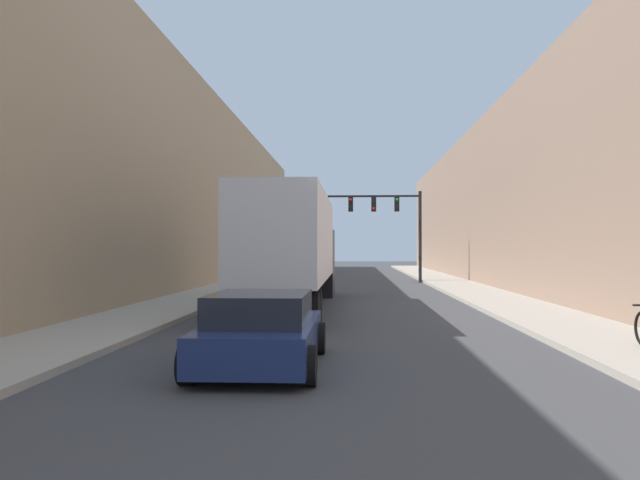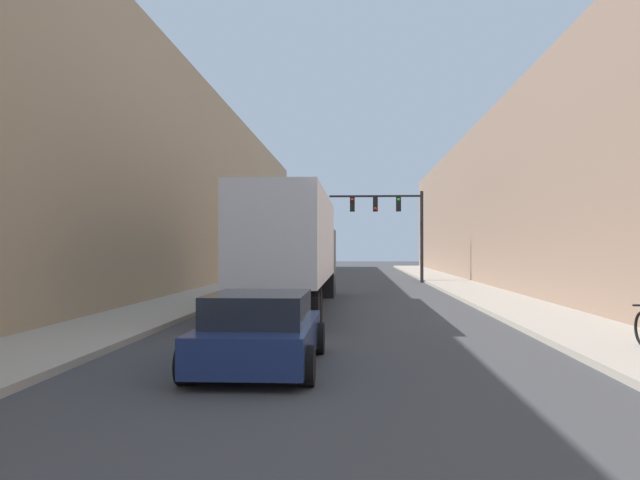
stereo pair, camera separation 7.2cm
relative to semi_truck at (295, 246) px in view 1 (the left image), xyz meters
name	(u,v)px [view 1 (the left image)]	position (x,y,z in m)	size (l,w,h in m)	color
sidewalk_right	(471,290)	(7.83, 8.62, -2.14)	(2.88, 80.00, 0.15)	#B2A899
sidewalk_left	(225,289)	(-4.32, 8.62, -2.14)	(2.88, 80.00, 0.15)	#B2A899
building_right	(563,194)	(12.27, 8.62, 2.55)	(6.00, 80.00, 9.52)	#997A66
building_left	(138,181)	(-8.76, 8.62, 3.31)	(6.00, 80.00, 11.03)	tan
semi_truck	(295,246)	(0.00, 0.00, 0.00)	(2.44, 14.18, 3.89)	silver
sedan_car	(262,332)	(0.44, -11.09, -1.56)	(2.15, 4.25, 1.35)	navy
traffic_signal_gantry	(394,217)	(4.62, 16.65, 1.86)	(5.83, 0.35, 5.68)	black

